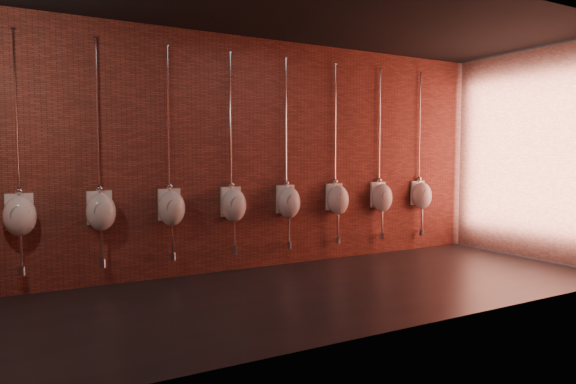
% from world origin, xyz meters
% --- Properties ---
extents(ground, '(8.50, 8.50, 0.00)m').
position_xyz_m(ground, '(0.00, 0.00, 0.00)').
color(ground, black).
rests_on(ground, ground).
extents(room_shell, '(8.54, 3.04, 3.22)m').
position_xyz_m(room_shell, '(0.00, 0.00, 2.01)').
color(room_shell, black).
rests_on(room_shell, ground).
extents(urinal_1, '(0.36, 0.31, 2.71)m').
position_xyz_m(urinal_1, '(-2.73, 1.38, 0.93)').
color(urinal_1, white).
rests_on(urinal_1, ground).
extents(urinal_2, '(0.36, 0.31, 2.71)m').
position_xyz_m(urinal_2, '(-1.88, 1.38, 0.93)').
color(urinal_2, white).
rests_on(urinal_2, ground).
extents(urinal_3, '(0.36, 0.31, 2.71)m').
position_xyz_m(urinal_3, '(-1.03, 1.38, 0.93)').
color(urinal_3, white).
rests_on(urinal_3, ground).
extents(urinal_4, '(0.36, 0.31, 2.71)m').
position_xyz_m(urinal_4, '(-0.18, 1.38, 0.93)').
color(urinal_4, white).
rests_on(urinal_4, ground).
extents(urinal_5, '(0.36, 0.31, 2.71)m').
position_xyz_m(urinal_5, '(0.68, 1.38, 0.93)').
color(urinal_5, white).
rests_on(urinal_5, ground).
extents(urinal_6, '(0.36, 0.31, 2.71)m').
position_xyz_m(urinal_6, '(1.53, 1.38, 0.93)').
color(urinal_6, white).
rests_on(urinal_6, ground).
extents(urinal_7, '(0.36, 0.31, 2.71)m').
position_xyz_m(urinal_7, '(2.38, 1.38, 0.93)').
color(urinal_7, white).
rests_on(urinal_7, ground).
extents(urinal_8, '(0.36, 0.31, 2.71)m').
position_xyz_m(urinal_8, '(3.23, 1.38, 0.93)').
color(urinal_8, white).
rests_on(urinal_8, ground).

